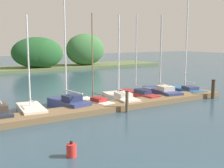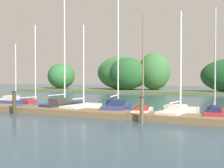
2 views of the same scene
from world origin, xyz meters
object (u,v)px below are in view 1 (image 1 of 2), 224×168
Objects in this scene: sailboat_8 at (120,97)px; channel_buoy_0 at (71,150)px; sailboat_5 at (31,109)px; sailboat_10 at (161,91)px; sailboat_6 at (68,102)px; sailboat_11 at (186,88)px; sailboat_9 at (137,94)px; mooring_piling_3 at (213,89)px; sailboat_7 at (94,101)px; mooring_piling_2 at (127,102)px.

channel_buoy_0 is (-7.13, -7.45, -0.08)m from sailboat_8.
sailboat_10 reaches higher than sailboat_5.
sailboat_11 is (10.77, -0.18, -0.04)m from sailboat_6.
sailboat_9 is at bearing 40.97° from channel_buoy_0.
sailboat_9 is at bearing 92.65° from sailboat_10.
sailboat_6 is at bearing 164.36° from mooring_piling_3.
sailboat_9 is 5.82m from mooring_piling_3.
sailboat_7 is at bearing 102.42° from sailboat_10.
channel_buoy_0 is (-5.79, -4.58, -0.41)m from mooring_piling_2.
sailboat_6 is 4.03m from sailboat_8.
mooring_piling_2 is (-8.08, -2.80, 0.29)m from sailboat_11.
sailboat_8 is at bearing -96.92° from sailboat_7.
mooring_piling_2 is at bearing -173.42° from sailboat_7.
sailboat_7 is 9.68× the size of channel_buoy_0.
mooring_piling_3 is (-0.04, -2.83, 0.35)m from sailboat_11.
sailboat_10 reaches higher than sailboat_7.
mooring_piling_2 is at bearing -112.96° from sailboat_5.
mooring_piling_3 is (13.25, -2.84, 0.43)m from sailboat_5.
sailboat_9 is at bearing -97.52° from sailboat_6.
sailboat_6 is at bearing 67.69° from channel_buoy_0.
sailboat_5 is 0.76× the size of sailboat_11.
sailboat_11 is at bearing -84.67° from sailboat_5.
sailboat_11 is 12.15× the size of channel_buoy_0.
mooring_piling_3 is at bearing 18.24° from channel_buoy_0.
sailboat_9 is 4.34× the size of mooring_piling_3.
sailboat_6 is 1.30× the size of sailboat_9.
mooring_piling_3 is (6.70, -2.89, 0.40)m from sailboat_8.
sailboat_9 is 2.22m from sailboat_10.
mooring_piling_3 reaches higher than channel_buoy_0.
mooring_piling_2 is (-3.26, -3.28, 0.35)m from sailboat_9.
mooring_piling_2 is at bearing 38.35° from channel_buoy_0.
sailboat_6 is 5.62× the size of mooring_piling_3.
sailboat_6 is 5.97m from sailboat_9.
sailboat_6 reaches higher than sailboat_10.
sailboat_7 is (4.35, -0.11, 0.01)m from sailboat_5.
sailboat_5 is 5.94m from mooring_piling_2.
sailboat_11 is 15.72m from channel_buoy_0.
sailboat_11 reaches higher than sailboat_5.
sailboat_10 is at bearing -98.27° from sailboat_7.
sailboat_10 is 0.82× the size of sailboat_11.
sailboat_8 reaches higher than sailboat_5.
mooring_piling_2 is at bearing 179.81° from mooring_piling_3.
sailboat_9 is (1.93, 0.42, -0.02)m from sailboat_8.
sailboat_10 is at bearing 130.18° from mooring_piling_3.
channel_buoy_0 is (-0.58, -7.40, -0.04)m from sailboat_5.
sailboat_10 is 4.80× the size of mooring_piling_2.
sailboat_5 is at bearing 98.86° from sailboat_11.
sailboat_8 is at bearing 46.23° from channel_buoy_0.
sailboat_9 is (5.96, 0.30, -0.09)m from sailboat_6.
sailboat_9 is (4.13, 0.58, 0.01)m from sailboat_7.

